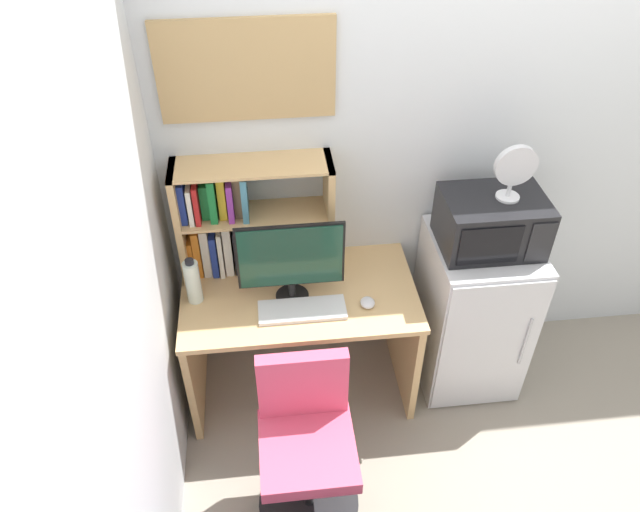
# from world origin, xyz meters

# --- Properties ---
(wall_back) EXTENTS (6.40, 0.04, 2.60)m
(wall_back) POSITION_xyz_m (0.40, 0.02, 1.30)
(wall_back) COLOR silver
(wall_back) RESTS_ON ground_plane
(wall_left) EXTENTS (0.04, 4.40, 2.60)m
(wall_left) POSITION_xyz_m (-1.62, -1.60, 1.30)
(wall_left) COLOR silver
(wall_left) RESTS_ON ground_plane
(desk) EXTENTS (1.16, 0.66, 0.73)m
(desk) POSITION_xyz_m (-0.97, -0.33, 0.50)
(desk) COLOR tan
(desk) RESTS_ON ground_plane
(hutch_bookshelf) EXTENTS (0.75, 0.23, 0.61)m
(hutch_bookshelf) POSITION_xyz_m (-1.27, -0.10, 1.04)
(hutch_bookshelf) COLOR tan
(hutch_bookshelf) RESTS_ON desk
(monitor) EXTENTS (0.50, 0.16, 0.44)m
(monitor) POSITION_xyz_m (-1.01, -0.36, 0.97)
(monitor) COLOR black
(monitor) RESTS_ON desk
(keyboard) EXTENTS (0.42, 0.16, 0.02)m
(keyboard) POSITION_xyz_m (-0.97, -0.46, 0.74)
(keyboard) COLOR silver
(keyboard) RESTS_ON desk
(computer_mouse) EXTENTS (0.07, 0.08, 0.03)m
(computer_mouse) POSITION_xyz_m (-0.65, -0.46, 0.74)
(computer_mouse) COLOR silver
(computer_mouse) RESTS_ON desk
(water_bottle) EXTENTS (0.07, 0.07, 0.25)m
(water_bottle) POSITION_xyz_m (-1.47, -0.32, 0.84)
(water_bottle) COLOR silver
(water_bottle) RESTS_ON desk
(mini_fridge) EXTENTS (0.51, 0.57, 0.92)m
(mini_fridge) POSITION_xyz_m (-0.04, -0.30, 0.46)
(mini_fridge) COLOR silver
(mini_fridge) RESTS_ON ground_plane
(microwave) EXTENTS (0.48, 0.36, 0.27)m
(microwave) POSITION_xyz_m (-0.04, -0.30, 1.06)
(microwave) COLOR black
(microwave) RESTS_ON mini_fridge
(desk_fan) EXTENTS (0.19, 0.11, 0.28)m
(desk_fan) POSITION_xyz_m (0.01, -0.30, 1.35)
(desk_fan) COLOR silver
(desk_fan) RESTS_ON microwave
(desk_chair) EXTENTS (0.47, 0.47, 0.86)m
(desk_chair) POSITION_xyz_m (-1.00, -1.00, 0.39)
(desk_chair) COLOR black
(desk_chair) RESTS_ON ground_plane
(wall_corkboard) EXTENTS (0.76, 0.02, 0.45)m
(wall_corkboard) POSITION_xyz_m (-1.15, -0.01, 1.74)
(wall_corkboard) COLOR tan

